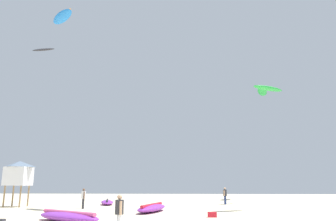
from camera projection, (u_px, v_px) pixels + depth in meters
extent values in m
cylinder|color=#2D2D33|center=(119.00, 207.00, 13.72)|extent=(0.36, 0.36, 0.60)
cylinder|color=tan|center=(121.00, 208.00, 13.52)|extent=(0.11, 0.11, 0.55)
cylinder|color=tan|center=(118.00, 207.00, 13.91)|extent=(0.11, 0.11, 0.55)
sphere|color=tan|center=(120.00, 197.00, 13.81)|extent=(0.21, 0.21, 0.21)
cylinder|color=#2D2D33|center=(83.00, 204.00, 27.61)|extent=(0.15, 0.15, 0.83)
cylinder|color=#2D2D33|center=(83.00, 204.00, 27.45)|extent=(0.15, 0.15, 0.83)
cylinder|color=silver|center=(84.00, 195.00, 27.69)|extent=(0.38, 0.38, 0.62)
cylinder|color=brown|center=(83.00, 195.00, 27.88)|extent=(0.11, 0.11, 0.57)
cylinder|color=brown|center=(84.00, 195.00, 27.49)|extent=(0.11, 0.11, 0.57)
sphere|color=brown|center=(84.00, 190.00, 27.78)|extent=(0.22, 0.22, 0.22)
cylinder|color=navy|center=(226.00, 200.00, 33.44)|extent=(0.16, 0.16, 0.84)
cylinder|color=navy|center=(225.00, 200.00, 33.28)|extent=(0.16, 0.16, 0.84)
cylinder|color=#2D2D33|center=(225.00, 193.00, 33.52)|extent=(0.38, 0.38, 0.63)
cylinder|color=tan|center=(226.00, 193.00, 33.70)|extent=(0.11, 0.11, 0.58)
cylinder|color=tan|center=(224.00, 193.00, 33.33)|extent=(0.11, 0.11, 0.58)
sphere|color=tan|center=(225.00, 188.00, 33.62)|extent=(0.23, 0.23, 0.23)
ellipsoid|color=purple|center=(107.00, 202.00, 32.92)|extent=(2.19, 4.49, 0.47)
cylinder|color=#2D2D33|center=(107.00, 200.00, 32.96)|extent=(1.10, 3.92, 0.19)
ellipsoid|color=purple|center=(152.00, 208.00, 24.29)|extent=(2.41, 5.29, 0.59)
cylinder|color=red|center=(152.00, 205.00, 24.34)|extent=(1.13, 4.65, 0.22)
ellipsoid|color=purple|center=(68.00, 217.00, 17.94)|extent=(4.91, 4.03, 0.50)
cylinder|color=#E5598C|center=(68.00, 213.00, 17.99)|extent=(3.91, 2.83, 0.22)
cylinder|color=#8C704C|center=(28.00, 196.00, 30.70)|extent=(0.14, 0.14, 1.90)
cylinder|color=#8C704C|center=(20.00, 196.00, 29.24)|extent=(0.14, 0.14, 1.90)
cylinder|color=#8C704C|center=(13.00, 196.00, 30.80)|extent=(0.14, 0.14, 1.90)
cylinder|color=#8C704C|center=(4.00, 196.00, 29.34)|extent=(0.14, 0.14, 1.90)
cube|color=white|center=(18.00, 176.00, 30.41)|extent=(2.00, 2.00, 1.70)
pyramid|color=slate|center=(20.00, 164.00, 30.66)|extent=(2.30, 2.30, 0.55)
cube|color=red|center=(212.00, 215.00, 20.50)|extent=(0.56, 0.36, 0.32)
ellipsoid|color=blue|center=(62.00, 17.00, 28.30)|extent=(2.91, 2.78, 0.76)
cylinder|color=orange|center=(62.00, 15.00, 28.33)|extent=(2.21, 2.05, 0.14)
ellipsoid|color=#2D2D33|center=(43.00, 50.00, 46.46)|extent=(3.49, 1.37, 0.75)
ellipsoid|color=green|center=(268.00, 88.00, 27.35)|extent=(3.11, 2.40, 0.36)
ellipsoid|color=green|center=(262.00, 92.00, 46.86)|extent=(2.40, 4.64, 0.52)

